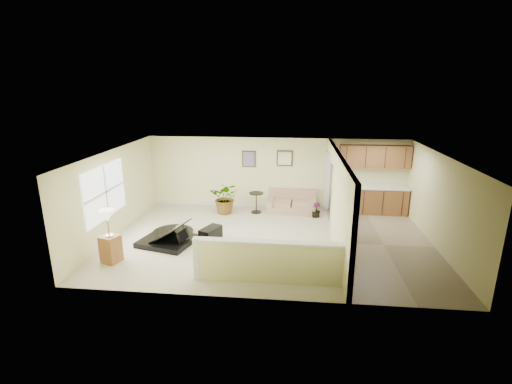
# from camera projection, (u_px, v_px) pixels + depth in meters

# --- Properties ---
(floor) EXTENTS (9.00, 9.00, 0.00)m
(floor) POSITION_uv_depth(u_px,v_px,m) (270.00, 240.00, 10.52)
(floor) COLOR #B8B08F
(floor) RESTS_ON ground
(back_wall) EXTENTS (9.00, 0.04, 2.50)m
(back_wall) POSITION_uv_depth(u_px,v_px,m) (276.00, 173.00, 13.04)
(back_wall) COLOR beige
(back_wall) RESTS_ON floor
(front_wall) EXTENTS (9.00, 0.04, 2.50)m
(front_wall) POSITION_uv_depth(u_px,v_px,m) (260.00, 243.00, 7.31)
(front_wall) COLOR beige
(front_wall) RESTS_ON floor
(left_wall) EXTENTS (0.04, 6.00, 2.50)m
(left_wall) POSITION_uv_depth(u_px,v_px,m) (114.00, 194.00, 10.61)
(left_wall) COLOR beige
(left_wall) RESTS_ON floor
(right_wall) EXTENTS (0.04, 6.00, 2.50)m
(right_wall) POSITION_uv_depth(u_px,v_px,m) (441.00, 204.00, 9.73)
(right_wall) COLOR beige
(right_wall) RESTS_ON floor
(ceiling) EXTENTS (9.00, 6.00, 0.04)m
(ceiling) POSITION_uv_depth(u_px,v_px,m) (271.00, 153.00, 9.82)
(ceiling) COLOR white
(ceiling) RESTS_ON back_wall
(kitchen_vinyl) EXTENTS (2.70, 6.00, 0.01)m
(kitchen_vinyl) POSITION_uv_depth(u_px,v_px,m) (384.00, 245.00, 10.21)
(kitchen_vinyl) COLOR gray
(kitchen_vinyl) RESTS_ON floor
(interior_partition) EXTENTS (0.18, 5.99, 2.50)m
(interior_partition) POSITION_uv_depth(u_px,v_px,m) (336.00, 199.00, 10.25)
(interior_partition) COLOR beige
(interior_partition) RESTS_ON floor
(pony_half_wall) EXTENTS (3.42, 0.22, 1.00)m
(pony_half_wall) POSITION_uv_depth(u_px,v_px,m) (267.00, 261.00, 8.17)
(pony_half_wall) COLOR beige
(pony_half_wall) RESTS_ON floor
(left_window) EXTENTS (0.05, 2.15, 1.45)m
(left_window) POSITION_uv_depth(u_px,v_px,m) (105.00, 192.00, 10.08)
(left_window) COLOR white
(left_window) RESTS_ON left_wall
(wall_art_left) EXTENTS (0.48, 0.04, 0.58)m
(wall_art_left) POSITION_uv_depth(u_px,v_px,m) (249.00, 159.00, 12.96)
(wall_art_left) COLOR #3E2516
(wall_art_left) RESTS_ON back_wall
(wall_mirror) EXTENTS (0.55, 0.04, 0.55)m
(wall_mirror) POSITION_uv_depth(u_px,v_px,m) (285.00, 158.00, 12.83)
(wall_mirror) COLOR #3E2516
(wall_mirror) RESTS_ON back_wall
(kitchen_cabinets) EXTENTS (2.36, 0.65, 2.33)m
(kitchen_cabinets) POSITION_uv_depth(u_px,v_px,m) (369.00, 188.00, 12.58)
(kitchen_cabinets) COLOR brown
(kitchen_cabinets) RESTS_ON floor
(piano) EXTENTS (1.85, 1.85, 1.31)m
(piano) POSITION_uv_depth(u_px,v_px,m) (166.00, 223.00, 10.30)
(piano) COLOR black
(piano) RESTS_ON floor
(piano_bench) EXTENTS (0.59, 0.76, 0.45)m
(piano_bench) POSITION_uv_depth(u_px,v_px,m) (211.00, 235.00, 10.30)
(piano_bench) COLOR black
(piano_bench) RESTS_ON floor
(loveseat) EXTENTS (1.72, 1.02, 0.96)m
(loveseat) POSITION_uv_depth(u_px,v_px,m) (292.00, 201.00, 12.90)
(loveseat) COLOR tan
(loveseat) RESTS_ON floor
(accent_table) EXTENTS (0.49, 0.49, 0.71)m
(accent_table) POSITION_uv_depth(u_px,v_px,m) (256.00, 200.00, 12.69)
(accent_table) COLOR black
(accent_table) RESTS_ON floor
(palm_plant) EXTENTS (1.04, 0.91, 1.11)m
(palm_plant) POSITION_uv_depth(u_px,v_px,m) (226.00, 198.00, 12.60)
(palm_plant) COLOR black
(palm_plant) RESTS_ON floor
(small_plant) EXTENTS (0.29, 0.29, 0.49)m
(small_plant) POSITION_uv_depth(u_px,v_px,m) (316.00, 211.00, 12.33)
(small_plant) COLOR black
(small_plant) RESTS_ON floor
(lamp_stand) EXTENTS (0.50, 0.50, 1.36)m
(lamp_stand) POSITION_uv_depth(u_px,v_px,m) (110.00, 240.00, 9.12)
(lamp_stand) COLOR brown
(lamp_stand) RESTS_ON floor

